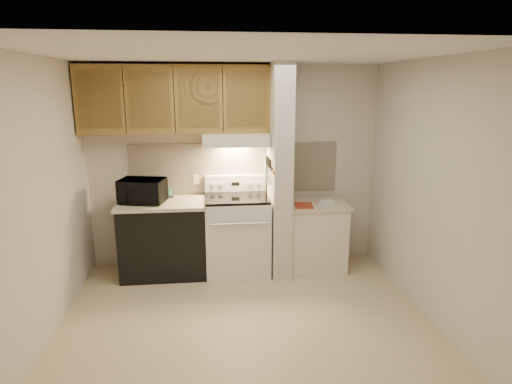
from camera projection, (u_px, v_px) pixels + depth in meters
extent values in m
plane|color=#C3B489|center=(245.00, 318.00, 4.24)|extent=(3.60, 3.60, 0.00)
plane|color=white|center=(244.00, 54.00, 3.64)|extent=(3.60, 3.60, 0.00)
cube|color=beige|center=(235.00, 167.00, 5.38)|extent=(3.60, 2.50, 0.02)
cube|color=beige|center=(40.00, 202.00, 3.75)|extent=(0.02, 3.00, 2.50)
cube|color=beige|center=(430.00, 191.00, 4.13)|extent=(0.02, 3.00, 2.50)
cube|color=#FFECCC|center=(235.00, 168.00, 5.38)|extent=(2.60, 0.02, 0.63)
cube|color=silver|center=(237.00, 235.00, 5.24)|extent=(0.76, 0.65, 0.92)
cube|color=black|center=(239.00, 241.00, 4.92)|extent=(0.50, 0.01, 0.30)
cylinder|color=silver|center=(239.00, 224.00, 4.83)|extent=(0.65, 0.02, 0.02)
cube|color=black|center=(237.00, 198.00, 5.13)|extent=(0.74, 0.64, 0.03)
cube|color=silver|center=(235.00, 183.00, 5.37)|extent=(0.76, 0.08, 0.20)
cube|color=black|center=(235.00, 184.00, 5.33)|extent=(0.10, 0.01, 0.04)
cylinder|color=silver|center=(213.00, 184.00, 5.30)|extent=(0.05, 0.02, 0.05)
cylinder|color=silver|center=(221.00, 184.00, 5.31)|extent=(0.05, 0.02, 0.05)
cylinder|color=silver|center=(250.00, 184.00, 5.35)|extent=(0.05, 0.02, 0.05)
cylinder|color=silver|center=(258.00, 183.00, 5.36)|extent=(0.05, 0.02, 0.05)
cube|color=black|center=(164.00, 239.00, 5.16)|extent=(1.00, 0.63, 0.87)
cube|color=beige|center=(163.00, 203.00, 5.05)|extent=(1.04, 0.67, 0.04)
cube|color=black|center=(165.00, 197.00, 5.24)|extent=(0.22, 0.10, 0.01)
cylinder|color=#2C6F61|center=(168.00, 193.00, 5.25)|extent=(0.11, 0.11, 0.10)
cube|color=beige|center=(197.00, 180.00, 5.34)|extent=(0.08, 0.01, 0.12)
imported|color=black|center=(142.00, 191.00, 4.97)|extent=(0.57, 0.44, 0.28)
cube|color=beige|center=(279.00, 171.00, 5.10)|extent=(0.22, 0.70, 2.50)
cube|color=olive|center=(270.00, 167.00, 5.07)|extent=(0.01, 0.70, 0.04)
cube|color=black|center=(270.00, 166.00, 5.02)|extent=(0.02, 0.42, 0.04)
cube|color=silver|center=(271.00, 178.00, 4.88)|extent=(0.01, 0.03, 0.16)
cylinder|color=black|center=(270.00, 164.00, 4.87)|extent=(0.02, 0.02, 0.10)
cube|color=silver|center=(270.00, 177.00, 4.96)|extent=(0.01, 0.04, 0.18)
cylinder|color=black|center=(270.00, 163.00, 4.92)|extent=(0.02, 0.02, 0.10)
cube|color=silver|center=(269.00, 176.00, 5.04)|extent=(0.01, 0.04, 0.20)
cylinder|color=black|center=(269.00, 162.00, 5.00)|extent=(0.02, 0.02, 0.10)
cube|color=silver|center=(267.00, 173.00, 5.13)|extent=(0.01, 0.04, 0.16)
cylinder|color=black|center=(268.00, 161.00, 5.08)|extent=(0.02, 0.02, 0.10)
cube|color=silver|center=(267.00, 173.00, 5.19)|extent=(0.01, 0.04, 0.18)
cylinder|color=black|center=(267.00, 160.00, 5.17)|extent=(0.02, 0.02, 0.10)
cube|color=slate|center=(266.00, 170.00, 5.25)|extent=(0.03, 0.10, 0.25)
cube|color=beige|center=(314.00, 236.00, 5.35)|extent=(0.70, 0.60, 0.81)
cube|color=beige|center=(316.00, 204.00, 5.25)|extent=(0.74, 0.64, 0.04)
cube|color=maroon|center=(304.00, 206.00, 5.08)|extent=(0.24, 0.31, 0.01)
cube|color=white|center=(327.00, 202.00, 5.15)|extent=(0.19, 0.16, 0.04)
cube|color=beige|center=(235.00, 139.00, 5.08)|extent=(0.78, 0.44, 0.15)
cube|color=beige|center=(237.00, 145.00, 4.89)|extent=(0.78, 0.04, 0.06)
cube|color=olive|center=(175.00, 99.00, 4.94)|extent=(2.18, 0.33, 0.77)
cube|color=olive|center=(99.00, 100.00, 4.70)|extent=(0.46, 0.01, 0.63)
cube|color=black|center=(124.00, 100.00, 4.73)|extent=(0.01, 0.01, 0.73)
cube|color=olive|center=(149.00, 100.00, 4.76)|extent=(0.46, 0.01, 0.63)
cube|color=black|center=(174.00, 100.00, 4.79)|extent=(0.01, 0.01, 0.73)
cube|color=olive|center=(199.00, 100.00, 4.82)|extent=(0.46, 0.01, 0.63)
cube|color=black|center=(223.00, 100.00, 4.84)|extent=(0.01, 0.01, 0.73)
cube|color=olive|center=(247.00, 100.00, 4.87)|extent=(0.46, 0.01, 0.63)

